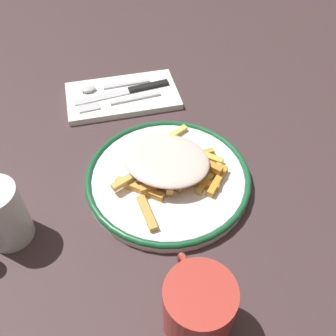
# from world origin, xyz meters

# --- Properties ---
(ground_plane) EXTENTS (2.60, 2.60, 0.00)m
(ground_plane) POSITION_xyz_m (0.00, 0.00, 0.00)
(ground_plane) COLOR #3D2C2D
(plate) EXTENTS (0.29, 0.29, 0.02)m
(plate) POSITION_xyz_m (0.00, 0.00, 0.01)
(plate) COLOR white
(plate) RESTS_ON ground_plane
(fries_heap) EXTENTS (0.21, 0.20, 0.04)m
(fries_heap) POSITION_xyz_m (0.01, -0.00, 0.04)
(fries_heap) COLOR gold
(fries_heap) RESTS_ON plate
(napkin) EXTENTS (0.15, 0.25, 0.01)m
(napkin) POSITION_xyz_m (0.26, 0.02, 0.01)
(napkin) COLOR white
(napkin) RESTS_ON ground_plane
(fork) EXTENTS (0.02, 0.18, 0.00)m
(fork) POSITION_xyz_m (0.23, 0.03, 0.02)
(fork) COLOR silver
(fork) RESTS_ON napkin
(knife) EXTENTS (0.03, 0.21, 0.01)m
(knife) POSITION_xyz_m (0.26, 0.00, 0.02)
(knife) COLOR black
(knife) RESTS_ON napkin
(spoon) EXTENTS (0.02, 0.15, 0.01)m
(spoon) POSITION_xyz_m (0.29, 0.06, 0.02)
(spoon) COLOR silver
(spoon) RESTS_ON napkin
(water_glass) EXTENTS (0.07, 0.07, 0.10)m
(water_glass) POSITION_xyz_m (-0.03, 0.27, 0.05)
(water_glass) COLOR silver
(water_glass) RESTS_ON ground_plane
(coffee_mug) EXTENTS (0.12, 0.09, 0.09)m
(coffee_mug) POSITION_xyz_m (-0.24, 0.04, 0.05)
(coffee_mug) COLOR #AD342B
(coffee_mug) RESTS_ON ground_plane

